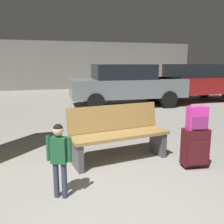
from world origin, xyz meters
name	(u,v)px	position (x,y,z in m)	size (l,w,h in m)	color
ground_plane	(74,127)	(0.00, 4.00, -0.05)	(18.00, 18.00, 0.10)	gray
garage_back_wall	(52,66)	(0.00, 12.86, 1.40)	(18.00, 0.12, 2.80)	slate
bench	(119,134)	(0.40, 1.51, 0.44)	(1.66, 0.74, 0.89)	#9E7A42
suitcase	(195,147)	(1.41, 0.88, 0.32)	(0.40, 0.27, 0.60)	#471419
backpack_bright	(197,118)	(1.41, 0.88, 0.77)	(0.30, 0.22, 0.34)	#D833A5
child	(59,153)	(-0.62, 0.60, 0.55)	(0.28, 0.23, 0.90)	#33384C
parked_car_side	(191,82)	(5.20, 6.63, 0.81)	(4.10, 1.81, 1.51)	maroon
parked_car_near	(126,84)	(2.25, 6.35, 0.81)	(4.18, 1.96, 1.51)	slate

